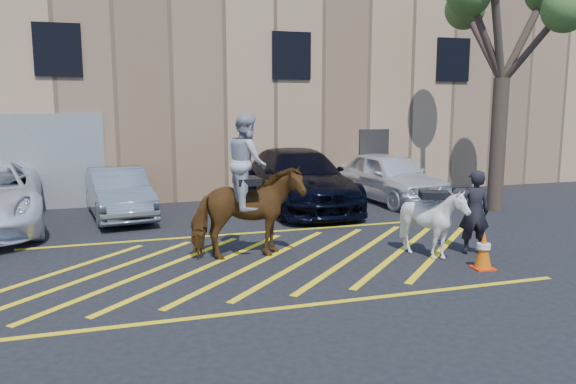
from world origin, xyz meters
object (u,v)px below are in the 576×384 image
object	(u,v)px
mounted_bay	(247,201)
traffic_cone	(484,250)
saddled_white	(433,222)
car_white_suv	(390,177)
handler	(474,212)
car_silver_sedan	(119,193)
car_blue_suv	(298,179)
tree	(506,8)

from	to	relation	value
mounted_bay	traffic_cone	size ratio (longest dim) A/B	3.99
saddled_white	car_white_suv	bearing A→B (deg)	70.02
handler	traffic_cone	distance (m)	1.21
car_silver_sedan	car_white_suv	bearing A→B (deg)	-7.16
car_white_suv	handler	world-z (taller)	handler
car_blue_suv	traffic_cone	world-z (taller)	car_blue_suv
traffic_cone	mounted_bay	bearing A→B (deg)	153.36
tree	saddled_white	bearing A→B (deg)	-138.92
mounted_bay	saddled_white	xyz separation A→B (m)	(3.59, -1.07, -0.44)
saddled_white	tree	world-z (taller)	tree
car_blue_suv	saddled_white	world-z (taller)	car_blue_suv
mounted_bay	traffic_cone	bearing A→B (deg)	-26.64
handler	mounted_bay	size ratio (longest dim) A/B	0.60
car_blue_suv	tree	distance (m)	7.51
car_silver_sedan	car_blue_suv	world-z (taller)	car_blue_suv
mounted_bay	saddled_white	bearing A→B (deg)	-16.54
car_white_suv	saddled_white	xyz separation A→B (m)	(-2.23, -6.15, -0.05)
saddled_white	car_blue_suv	bearing A→B (deg)	98.07
car_silver_sedan	mounted_bay	world-z (taller)	mounted_bay
car_silver_sedan	saddled_white	distance (m)	8.58
car_silver_sedan	car_white_suv	xyz separation A→B (m)	(8.24, 0.02, 0.11)
car_silver_sedan	tree	world-z (taller)	tree
car_white_suv	handler	xyz separation A→B (m)	(-1.27, -6.14, 0.10)
tree	mounted_bay	bearing A→B (deg)	-160.66
handler	mounted_bay	bearing A→B (deg)	4.63
car_white_suv	tree	xyz separation A→B (m)	(2.23, -2.25, 4.91)
car_white_suv	traffic_cone	distance (m)	7.35
mounted_bay	car_silver_sedan	bearing A→B (deg)	115.53
car_silver_sedan	tree	distance (m)	11.83
saddled_white	tree	bearing A→B (deg)	41.08
saddled_white	traffic_cone	size ratio (longest dim) A/B	2.26
car_silver_sedan	handler	xyz separation A→B (m)	(6.97, -6.12, 0.21)
car_silver_sedan	car_white_suv	distance (m)	8.24
car_blue_suv	car_white_suv	bearing A→B (deg)	2.28
handler	tree	xyz separation A→B (m)	(3.50, 3.89, 4.81)
handler	traffic_cone	world-z (taller)	handler
car_silver_sedan	tree	size ratio (longest dim) A/B	0.56
car_blue_suv	tree	xyz separation A→B (m)	(5.33, -2.15, 4.83)
saddled_white	tree	xyz separation A→B (m)	(4.47, 3.90, 4.96)
car_silver_sedan	saddled_white	world-z (taller)	saddled_white
traffic_cone	tree	bearing A→B (deg)	50.86
mounted_bay	tree	world-z (taller)	tree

